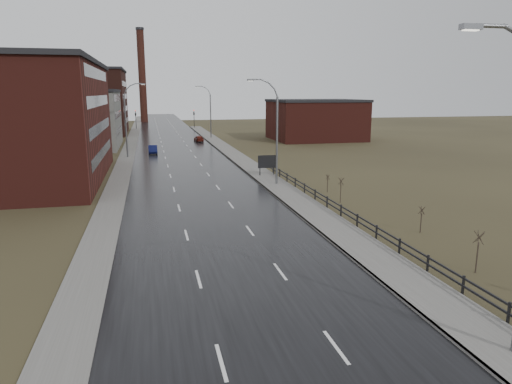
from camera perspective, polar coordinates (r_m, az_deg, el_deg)
road at (r=72.04m, az=-9.42°, el=4.26°), size 14.00×300.00×0.06m
sidewalk_right at (r=49.03m, az=2.67°, el=0.73°), size 3.20×180.00×0.18m
curb_right at (r=48.65m, az=0.94°, el=0.65°), size 0.16×180.00×0.18m
sidewalk_left at (r=71.99m, az=-15.96°, el=3.97°), size 2.40×260.00×0.12m
warehouse_mid at (r=90.35m, az=-21.93°, el=8.49°), size 16.32×20.40×10.50m
warehouse_far at (r=120.66m, az=-22.30°, el=10.40°), size 26.52×24.48×15.50m
building_right at (r=99.66m, az=7.45°, el=8.97°), size 18.36×16.32×8.50m
smokestack at (r=161.31m, az=-14.05°, el=13.95°), size 2.70×2.70×30.70m
streetlight_right_mid at (r=49.14m, az=2.30°, el=7.54°), size 3.36×0.28×11.35m
streetlight_left at (r=73.39m, az=-15.77°, el=8.68°), size 3.36×0.28×11.35m
streetlight_right_far at (r=102.12m, az=-5.87°, el=9.97°), size 3.36×0.28×11.35m
guardrail at (r=34.29m, az=13.04°, el=-3.60°), size 0.10×53.05×1.10m
shrub_c at (r=28.47m, az=25.97°, el=-6.63°), size 0.58×0.61×2.44m
shrub_d at (r=34.94m, az=19.95°, el=-3.17°), size 0.47×0.50×1.97m
shrub_e at (r=42.57m, az=10.55°, el=0.33°), size 0.55×0.58×2.33m
shrub_f at (r=46.96m, az=8.94°, el=1.16°), size 0.44×0.46×1.82m
billboard at (r=54.90m, az=1.39°, el=3.74°), size 2.27×0.17×2.59m
traffic_light_left at (r=131.36m, az=-14.83°, el=9.60°), size 0.58×2.73×5.30m
traffic_light_right at (r=131.91m, az=-7.77°, el=9.90°), size 0.58×2.73×5.30m
car_near at (r=77.76m, az=-12.76°, el=5.19°), size 1.42×4.07×1.34m
car_far at (r=94.81m, az=-7.17°, el=6.62°), size 1.85×3.97×1.32m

